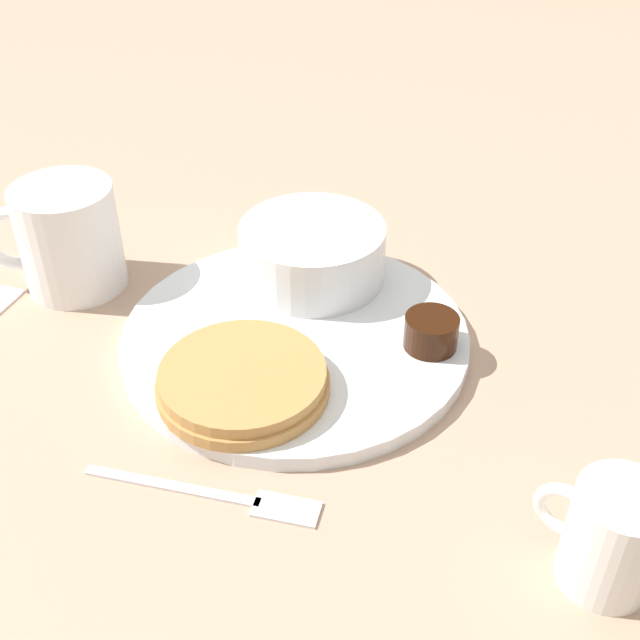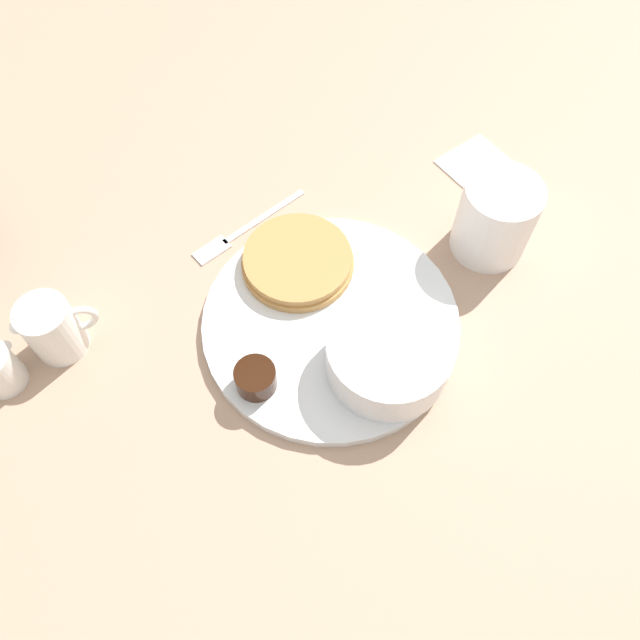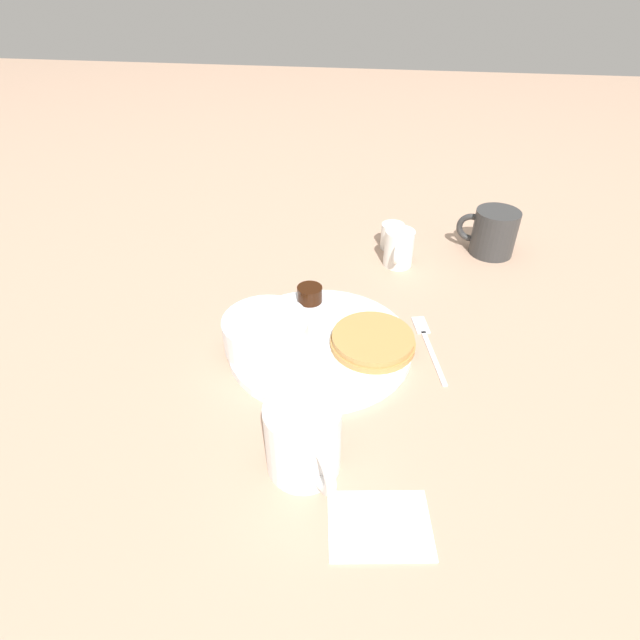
% 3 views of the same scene
% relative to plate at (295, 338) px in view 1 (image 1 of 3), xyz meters
% --- Properties ---
extents(ground_plane, '(4.00, 4.00, 0.00)m').
position_rel_plate_xyz_m(ground_plane, '(0.00, 0.00, -0.01)').
color(ground_plane, tan).
extents(plate, '(0.26, 0.26, 0.01)m').
position_rel_plate_xyz_m(plate, '(0.00, 0.00, 0.00)').
color(plate, white).
rests_on(plate, ground_plane).
extents(pancake_stack, '(0.12, 0.12, 0.02)m').
position_rel_plate_xyz_m(pancake_stack, '(-0.07, 0.00, 0.01)').
color(pancake_stack, '#B78447').
rests_on(pancake_stack, plate).
extents(bowl, '(0.12, 0.12, 0.05)m').
position_rel_plate_xyz_m(bowl, '(0.07, 0.02, 0.03)').
color(bowl, white).
rests_on(bowl, plate).
extents(syrup_cup, '(0.04, 0.04, 0.03)m').
position_rel_plate_xyz_m(syrup_cup, '(0.03, -0.10, 0.02)').
color(syrup_cup, black).
rests_on(syrup_cup, plate).
extents(butter_ramekin, '(0.04, 0.04, 0.04)m').
position_rel_plate_xyz_m(butter_ramekin, '(0.10, 0.01, 0.02)').
color(butter_ramekin, white).
rests_on(butter_ramekin, plate).
extents(coffee_mug, '(0.09, 0.10, 0.09)m').
position_rel_plate_xyz_m(coffee_mug, '(-0.01, 0.20, 0.04)').
color(coffee_mug, white).
rests_on(coffee_mug, ground_plane).
extents(creamer_pitcher_near, '(0.05, 0.08, 0.07)m').
position_rel_plate_xyz_m(creamer_pitcher_near, '(-0.10, -0.25, 0.03)').
color(creamer_pitcher_near, white).
rests_on(creamer_pitcher_near, ground_plane).
extents(fork, '(0.05, 0.15, 0.00)m').
position_rel_plate_xyz_m(fork, '(-0.15, -0.04, -0.00)').
color(fork, silver).
rests_on(fork, ground_plane).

